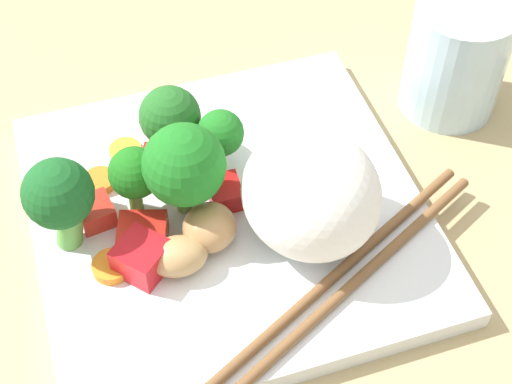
{
  "coord_description": "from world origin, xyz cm",
  "views": [
    {
      "loc": [
        -32.74,
        7.2,
        42.78
      ],
      "look_at": [
        -0.86,
        -1.78,
        3.55
      ],
      "focal_mm": 54.47,
      "sensor_mm": 36.0,
      "label": 1
    }
  ],
  "objects_px": {
    "carrot_slice_1": "(125,150)",
    "drinking_glass": "(456,58)",
    "broccoli_floret_1": "(58,191)",
    "square_plate": "(228,214)",
    "rice_mound": "(311,194)",
    "chopstick_pair": "(346,277)"
  },
  "relations": [
    {
      "from": "broccoli_floret_1",
      "to": "carrot_slice_1",
      "type": "xyz_separation_m",
      "value": [
        0.07,
        -0.05,
        -0.04
      ]
    },
    {
      "from": "carrot_slice_1",
      "to": "chopstick_pair",
      "type": "height_order",
      "value": "chopstick_pair"
    },
    {
      "from": "broccoli_floret_1",
      "to": "drinking_glass",
      "type": "distance_m",
      "value": 0.31
    },
    {
      "from": "rice_mound",
      "to": "drinking_glass",
      "type": "height_order",
      "value": "rice_mound"
    },
    {
      "from": "chopstick_pair",
      "to": "drinking_glass",
      "type": "xyz_separation_m",
      "value": [
        0.15,
        -0.14,
        0.03
      ]
    },
    {
      "from": "square_plate",
      "to": "carrot_slice_1",
      "type": "relative_size",
      "value": 11.21
    },
    {
      "from": "carrot_slice_1",
      "to": "drinking_glass",
      "type": "relative_size",
      "value": 0.26
    },
    {
      "from": "drinking_glass",
      "to": "rice_mound",
      "type": "bearing_deg",
      "value": 124.88
    },
    {
      "from": "square_plate",
      "to": "carrot_slice_1",
      "type": "distance_m",
      "value": 0.09
    },
    {
      "from": "broccoli_floret_1",
      "to": "square_plate",
      "type": "bearing_deg",
      "value": -92.39
    },
    {
      "from": "square_plate",
      "to": "rice_mound",
      "type": "distance_m",
      "value": 0.08
    },
    {
      "from": "rice_mound",
      "to": "drinking_glass",
      "type": "xyz_separation_m",
      "value": [
        0.11,
        -0.15,
        -0.01
      ]
    },
    {
      "from": "rice_mound",
      "to": "chopstick_pair",
      "type": "xyz_separation_m",
      "value": [
        -0.04,
        -0.01,
        -0.04
      ]
    },
    {
      "from": "square_plate",
      "to": "rice_mound",
      "type": "relative_size",
      "value": 2.82
    },
    {
      "from": "broccoli_floret_1",
      "to": "chopstick_pair",
      "type": "relative_size",
      "value": 0.33
    },
    {
      "from": "broccoli_floret_1",
      "to": "drinking_glass",
      "type": "height_order",
      "value": "drinking_glass"
    },
    {
      "from": "square_plate",
      "to": "rice_mound",
      "type": "xyz_separation_m",
      "value": [
        -0.04,
        -0.05,
        0.05
      ]
    },
    {
      "from": "rice_mound",
      "to": "carrot_slice_1",
      "type": "height_order",
      "value": "rice_mound"
    },
    {
      "from": "chopstick_pair",
      "to": "drinking_glass",
      "type": "distance_m",
      "value": 0.21
    },
    {
      "from": "square_plate",
      "to": "broccoli_floret_1",
      "type": "bearing_deg",
      "value": 87.61
    },
    {
      "from": "rice_mound",
      "to": "carrot_slice_1",
      "type": "bearing_deg",
      "value": 44.91
    },
    {
      "from": "square_plate",
      "to": "drinking_glass",
      "type": "relative_size",
      "value": 2.88
    }
  ]
}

